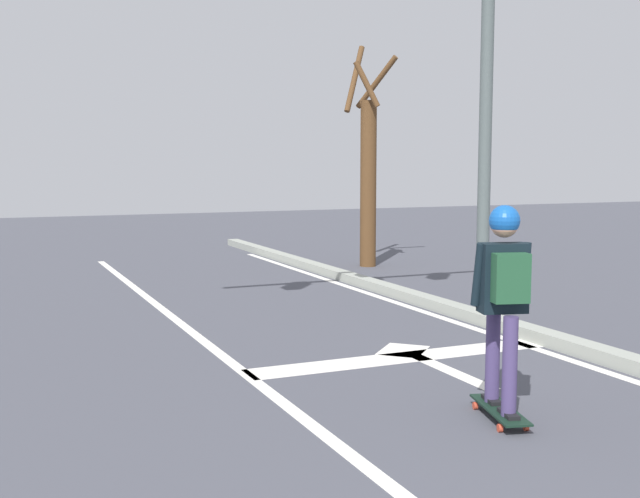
# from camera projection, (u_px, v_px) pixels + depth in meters

# --- Properties ---
(lane_line_center) EXTENTS (0.12, 20.00, 0.01)m
(lane_line_center) POSITION_uv_depth(u_px,v_px,m) (283.00, 403.00, 6.34)
(lane_line_center) COLOR silver
(lane_line_center) RESTS_ON ground
(lane_line_curbside) EXTENTS (0.12, 20.00, 0.01)m
(lane_line_curbside) POSITION_uv_depth(u_px,v_px,m) (581.00, 364.00, 7.58)
(lane_line_curbside) COLOR silver
(lane_line_curbside) RESTS_ON ground
(stop_bar) EXTENTS (3.23, 0.40, 0.01)m
(stop_bar) POSITION_uv_depth(u_px,v_px,m) (402.00, 357.00, 7.81)
(stop_bar) COLOR silver
(stop_bar) RESTS_ON ground
(lane_arrow_stem) EXTENTS (0.16, 1.40, 0.01)m
(lane_arrow_stem) POSITION_uv_depth(u_px,v_px,m) (448.00, 370.00, 7.34)
(lane_arrow_stem) COLOR silver
(lane_arrow_stem) RESTS_ON ground
(lane_arrow_head) EXTENTS (0.71, 0.71, 0.01)m
(lane_arrow_head) POSITION_uv_depth(u_px,v_px,m) (403.00, 350.00, 8.12)
(lane_arrow_head) COLOR silver
(lane_arrow_head) RESTS_ON ground
(curb_strip) EXTENTS (0.24, 24.00, 0.14)m
(curb_strip) POSITION_uv_depth(u_px,v_px,m) (601.00, 354.00, 7.67)
(curb_strip) COLOR #989C91
(curb_strip) RESTS_ON ground
(skateboard) EXTENTS (0.41, 0.81, 0.09)m
(skateboard) POSITION_uv_depth(u_px,v_px,m) (500.00, 410.00, 5.92)
(skateboard) COLOR black
(skateboard) RESTS_ON ground
(skater) EXTENTS (0.42, 0.59, 1.54)m
(skater) POSITION_uv_depth(u_px,v_px,m) (504.00, 284.00, 5.80)
(skater) COLOR #463968
(skater) RESTS_ON skateboard
(roadside_tree) EXTENTS (1.02, 0.99, 4.11)m
(roadside_tree) POSITION_uv_depth(u_px,v_px,m) (368.00, 172.00, 14.57)
(roadside_tree) COLOR brown
(roadside_tree) RESTS_ON ground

